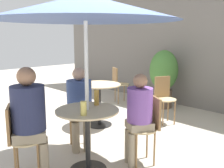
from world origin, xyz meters
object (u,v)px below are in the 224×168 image
object	(u,v)px
bistro_chair_1	(78,111)
seated_person_1	(80,101)
beer_glass_1	(84,108)
umbrella	(85,8)
beer_glass_0	(96,97)
bistro_chair_4	(164,95)
bistro_chair_2	(18,135)
potted_plant_0	(164,75)
seated_person_2	(30,114)
cafe_table_far	(99,95)
cafe_table_near	(88,126)
bistro_chair_3	(118,81)
seated_person_0	(139,111)
bistro_chair_0	(149,123)

from	to	relation	value
bistro_chair_1	seated_person_1	world-z (taller)	seated_person_1
beer_glass_1	umbrella	world-z (taller)	umbrella
bistro_chair_1	beer_glass_0	world-z (taller)	beer_glass_0
bistro_chair_4	umbrella	distance (m)	2.58
bistro_chair_2	seated_person_1	world-z (taller)	seated_person_1
beer_glass_0	umbrella	size ratio (longest dim) A/B	0.09
bistro_chair_1	potted_plant_0	distance (m)	2.65
seated_person_2	cafe_table_far	bearing A→B (deg)	-35.82
umbrella	beer_glass_1	bearing A→B (deg)	-48.41
cafe_table_far	potted_plant_0	xyz separation A→B (m)	(0.09, 1.82, 0.18)
cafe_table_near	bistro_chair_3	bearing A→B (deg)	128.35
cafe_table_far	seated_person_0	distance (m)	1.56
cafe_table_far	beer_glass_1	bearing A→B (deg)	-46.36
potted_plant_0	seated_person_2	bearing A→B (deg)	-78.41
bistro_chair_4	cafe_table_far	bearing A→B (deg)	170.32
cafe_table_near	seated_person_2	world-z (taller)	seated_person_2
bistro_chair_0	seated_person_0	bearing A→B (deg)	-90.00
seated_person_0	seated_person_2	xyz separation A→B (m)	(-0.61, -1.11, 0.06)
bistro_chair_0	potted_plant_0	bearing A→B (deg)	150.15
seated_person_2	beer_glass_1	distance (m)	0.61
umbrella	bistro_chair_3	bearing A→B (deg)	128.35
bistro_chair_2	beer_glass_1	world-z (taller)	beer_glass_1
cafe_table_far	beer_glass_1	size ratio (longest dim) A/B	4.94
bistro_chair_1	bistro_chair_3	bearing A→B (deg)	60.44
cafe_table_far	bistro_chair_3	size ratio (longest dim) A/B	0.89
bistro_chair_1	potted_plant_0	world-z (taller)	potted_plant_0
seated_person_0	umbrella	distance (m)	1.36
beer_glass_1	potted_plant_0	world-z (taller)	potted_plant_0
cafe_table_far	bistro_chair_0	size ratio (longest dim) A/B	0.89
cafe_table_far	bistro_chair_4	bearing A→B (deg)	54.16
bistro_chair_4	potted_plant_0	bearing A→B (deg)	62.14
bistro_chair_3	beer_glass_1	world-z (taller)	beer_glass_1
seated_person_1	umbrella	world-z (taller)	umbrella
beer_glass_0	beer_glass_1	bearing A→B (deg)	-59.08
seated_person_2	umbrella	distance (m)	1.31
seated_person_1	potted_plant_0	xyz separation A→B (m)	(-0.48, 2.68, 0.05)
seated_person_1	cafe_table_far	bearing A→B (deg)	62.23
bistro_chair_3	potted_plant_0	distance (m)	1.10
bistro_chair_0	seated_person_0	size ratio (longest dim) A/B	0.74
seated_person_1	potted_plant_0	world-z (taller)	potted_plant_0
bistro_chair_2	umbrella	xyz separation A→B (m)	(0.37, 0.68, 1.37)
umbrella	seated_person_1	bearing A→B (deg)	151.16
cafe_table_near	bistro_chair_1	size ratio (longest dim) A/B	0.88
bistro_chair_2	seated_person_2	xyz separation A→B (m)	(0.07, 0.12, 0.23)
cafe_table_near	bistro_chair_2	world-z (taller)	bistro_chair_2
beer_glass_1	umbrella	bearing A→B (deg)	131.59
seated_person_0	seated_person_2	size ratio (longest dim) A/B	0.91
bistro_chair_1	bistro_chair_4	bearing A→B (deg)	20.53
bistro_chair_0	bistro_chair_4	xyz separation A→B (m)	(-0.79, 1.46, 0.00)
bistro_chair_0	bistro_chair_2	xyz separation A→B (m)	(-0.75, -1.35, 0.00)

